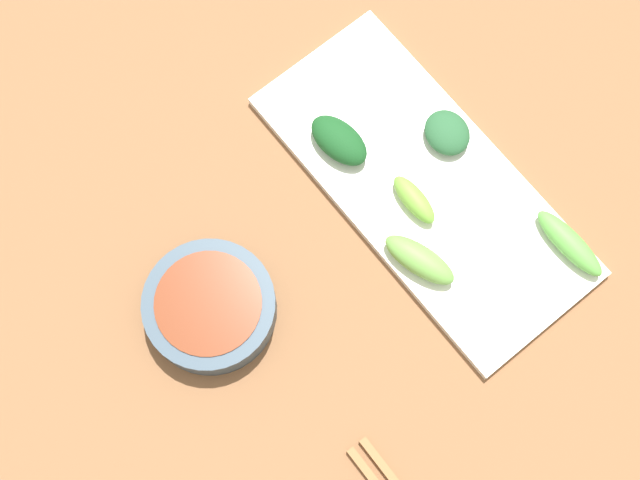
{
  "coord_description": "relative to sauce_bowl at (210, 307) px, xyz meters",
  "views": [
    {
      "loc": [
        -0.17,
        -0.19,
        0.95
      ],
      "look_at": [
        -0.01,
        0.01,
        0.05
      ],
      "focal_mm": 51.22,
      "sensor_mm": 36.0,
      "label": 1
    }
  ],
  "objects": [
    {
      "name": "serving_plate",
      "position": [
        0.26,
        -0.03,
        -0.02
      ],
      "size": [
        0.17,
        0.39,
        0.01
      ],
      "primitive_type": "cube",
      "color": "white",
      "rests_on": "tabletop"
    },
    {
      "name": "broccoli_stalk_2",
      "position": [
        0.2,
        -0.1,
        0.0
      ],
      "size": [
        0.05,
        0.09,
        0.03
      ],
      "primitive_type": "ellipsoid",
      "rotation": [
        0.0,
        0.0,
        0.29
      ],
      "color": "#6AA948",
      "rests_on": "serving_plate"
    },
    {
      "name": "broccoli_stalk_4",
      "position": [
        0.23,
        -0.04,
        0.0
      ],
      "size": [
        0.03,
        0.06,
        0.02
      ],
      "primitive_type": "ellipsoid",
      "rotation": [
        0.0,
        0.0,
        -0.03
      ],
      "color": "#74B23D",
      "rests_on": "serving_plate"
    },
    {
      "name": "broccoli_leafy_1",
      "position": [
        0.31,
        -0.01,
        0.0
      ],
      "size": [
        0.05,
        0.06,
        0.02
      ],
      "primitive_type": "ellipsoid",
      "rotation": [
        0.0,
        0.0,
        -0.16
      ],
      "color": "#285D35",
      "rests_on": "serving_plate"
    },
    {
      "name": "broccoli_leafy_0",
      "position": [
        0.22,
        0.06,
        0.0
      ],
      "size": [
        0.05,
        0.08,
        0.03
      ],
      "primitive_type": "ellipsoid",
      "rotation": [
        0.0,
        0.0,
        0.14
      ],
      "color": "#184E21",
      "rests_on": "serving_plate"
    },
    {
      "name": "sauce_bowl",
      "position": [
        0.0,
        0.0,
        0.0
      ],
      "size": [
        0.13,
        0.13,
        0.04
      ],
      "color": "#36495A",
      "rests_on": "tabletop"
    },
    {
      "name": "broccoli_stalk_3",
      "position": [
        0.33,
        -0.18,
        0.0
      ],
      "size": [
        0.03,
        0.09,
        0.02
      ],
      "primitive_type": "ellipsoid",
      "rotation": [
        0.0,
        0.0,
        0.03
      ],
      "color": "#5CAE46",
      "rests_on": "serving_plate"
    },
    {
      "name": "tabletop",
      "position": [
        0.14,
        -0.02,
        -0.03
      ],
      "size": [
        2.1,
        2.1,
        0.02
      ],
      "primitive_type": "cube",
      "color": "brown",
      "rests_on": "ground"
    }
  ]
}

